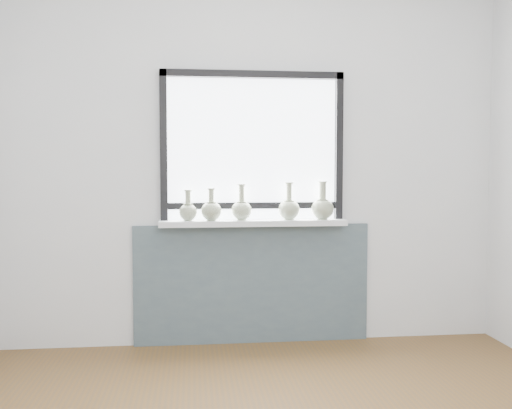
{
  "coord_description": "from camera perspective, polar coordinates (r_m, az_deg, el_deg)",
  "views": [
    {
      "loc": [
        -0.43,
        -2.28,
        1.26
      ],
      "look_at": [
        0.0,
        1.55,
        1.02
      ],
      "focal_mm": 40.0,
      "sensor_mm": 36.0,
      "label": 1
    }
  ],
  "objects": [
    {
      "name": "vase_d",
      "position": [
        4.06,
        3.32,
        -0.36
      ],
      "size": [
        0.15,
        0.15,
        0.27
      ],
      "rotation": [
        0.0,
        0.0,
        -0.2
      ],
      "color": "#9CA787",
      "rests_on": "windowsill"
    },
    {
      "name": "apron_panel",
      "position": [
        4.16,
        -0.36,
        -7.94
      ],
      "size": [
        1.7,
        0.03,
        0.86
      ],
      "primitive_type": "cube",
      "color": "#4D5E66",
      "rests_on": "ground"
    },
    {
      "name": "window",
      "position": [
        4.08,
        -0.35,
        6.11
      ],
      "size": [
        1.3,
        0.06,
        1.05
      ],
      "color": "black",
      "rests_on": "windowsill"
    },
    {
      "name": "back_wall",
      "position": [
        4.11,
        -0.41,
        4.12
      ],
      "size": [
        3.6,
        0.02,
        2.6
      ],
      "primitive_type": "cube",
      "color": "silver",
      "rests_on": "ground"
    },
    {
      "name": "vase_b",
      "position": [
        3.99,
        -4.49,
        -0.53
      ],
      "size": [
        0.15,
        0.15,
        0.23
      ],
      "rotation": [
        0.0,
        0.0,
        -0.24
      ],
      "color": "#9CA787",
      "rests_on": "windowsill"
    },
    {
      "name": "vase_a",
      "position": [
        3.99,
        -6.81,
        -0.62
      ],
      "size": [
        0.13,
        0.13,
        0.22
      ],
      "rotation": [
        0.0,
        0.0,
        -0.19
      ],
      "color": "#9CA787",
      "rests_on": "windowsill"
    },
    {
      "name": "windowsill",
      "position": [
        4.03,
        -0.26,
        -1.85
      ],
      "size": [
        1.32,
        0.18,
        0.04
      ],
      "primitive_type": "cube",
      "color": "silver",
      "rests_on": "apron_panel"
    },
    {
      "name": "vase_c",
      "position": [
        4.02,
        -1.45,
        -0.44
      ],
      "size": [
        0.15,
        0.15,
        0.26
      ],
      "rotation": [
        0.0,
        0.0,
        0.39
      ],
      "color": "#9CA787",
      "rests_on": "windowsill"
    },
    {
      "name": "vase_e",
      "position": [
        4.1,
        6.67,
        -0.27
      ],
      "size": [
        0.16,
        0.16,
        0.27
      ],
      "rotation": [
        0.0,
        0.0,
        0.1
      ],
      "color": "#9CA787",
      "rests_on": "windowsill"
    }
  ]
}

